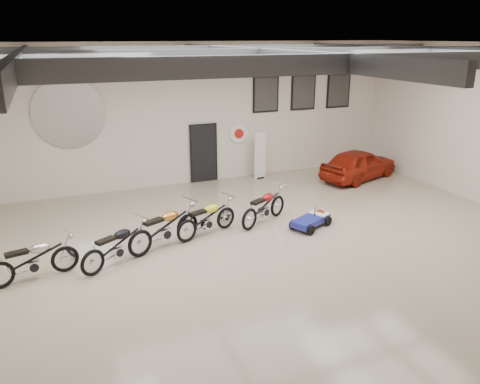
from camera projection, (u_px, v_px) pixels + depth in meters
name	position (u px, v px, depth m)	size (l,w,h in m)	color
floor	(258.00, 246.00, 12.13)	(16.00, 12.00, 0.01)	tan
ceiling	(260.00, 44.00, 10.54)	(16.00, 12.00, 0.01)	gray
back_wall	(189.00, 115.00, 16.60)	(16.00, 0.02, 5.00)	beige
ceiling_beams	(260.00, 55.00, 10.62)	(15.80, 11.80, 0.32)	#525459
door	(204.00, 154.00, 17.20)	(0.92, 0.08, 2.10)	black
logo_plaque	(69.00, 114.00, 15.02)	(2.30, 0.06, 1.16)	silver
poster_left	(266.00, 94.00, 17.45)	(1.05, 0.08, 1.35)	black
poster_mid	(303.00, 92.00, 18.03)	(1.05, 0.08, 1.35)	black
poster_right	(338.00, 91.00, 18.61)	(1.05, 0.08, 1.35)	black
oil_sign	(239.00, 133.00, 17.49)	(0.72, 0.10, 0.72)	white
banner_stand	(260.00, 155.00, 17.60)	(0.49, 0.20, 1.81)	white
motorcycle_silver	(32.00, 259.00, 10.29)	(1.95, 0.61, 1.02)	silver
motorcycle_black	(117.00, 245.00, 10.98)	(1.94, 0.60, 1.01)	silver
motorcycle_gold	(164.00, 227.00, 11.89)	(2.15, 0.67, 1.12)	silver
motorcycle_yellow	(207.00, 218.00, 12.64)	(1.93, 0.60, 1.01)	silver
motorcycle_red	(264.00, 206.00, 13.46)	(1.97, 0.61, 1.03)	silver
go_kart	(313.00, 217.00, 13.30)	(1.56, 0.70, 0.57)	navy
vintage_car	(359.00, 164.00, 17.62)	(3.41, 1.38, 1.16)	#9B1E0E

